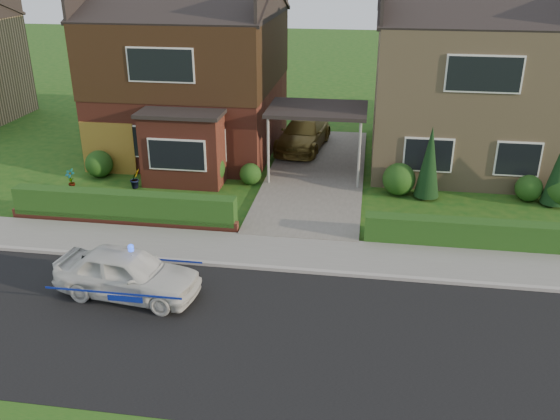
# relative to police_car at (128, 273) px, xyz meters

# --- Properties ---
(ground) EXTENTS (120.00, 120.00, 0.00)m
(ground) POSITION_rel_police_car_xyz_m (3.94, -1.20, -0.65)
(ground) COLOR #154913
(ground) RESTS_ON ground
(road) EXTENTS (60.00, 6.00, 0.02)m
(road) POSITION_rel_police_car_xyz_m (3.94, -1.20, -0.65)
(road) COLOR black
(road) RESTS_ON ground
(kerb) EXTENTS (60.00, 0.16, 0.12)m
(kerb) POSITION_rel_police_car_xyz_m (3.94, 1.85, -0.59)
(kerb) COLOR #9E9993
(kerb) RESTS_ON ground
(sidewalk) EXTENTS (60.00, 2.00, 0.10)m
(sidewalk) POSITION_rel_police_car_xyz_m (3.94, 2.90, -0.60)
(sidewalk) COLOR slate
(sidewalk) RESTS_ON ground
(driveway) EXTENTS (3.80, 12.00, 0.12)m
(driveway) POSITION_rel_police_car_xyz_m (3.94, 9.80, -0.59)
(driveway) COLOR #666059
(driveway) RESTS_ON ground
(house_left) EXTENTS (7.50, 9.53, 7.25)m
(house_left) POSITION_rel_police_car_xyz_m (-1.84, 12.70, 3.16)
(house_left) COLOR brown
(house_left) RESTS_ON ground
(house_right) EXTENTS (7.50, 8.06, 7.25)m
(house_right) POSITION_rel_police_car_xyz_m (9.74, 12.79, 3.02)
(house_right) COLOR tan
(house_right) RESTS_ON ground
(carport_link) EXTENTS (3.80, 3.00, 2.77)m
(carport_link) POSITION_rel_police_car_xyz_m (3.94, 9.75, 2.01)
(carport_link) COLOR black
(carport_link) RESTS_ON ground
(garage_door) EXTENTS (2.20, 0.10, 2.10)m
(garage_door) POSITION_rel_police_car_xyz_m (-4.30, 8.76, 0.40)
(garage_door) COLOR brown
(garage_door) RESTS_ON ground
(dwarf_wall) EXTENTS (7.70, 0.25, 0.36)m
(dwarf_wall) POSITION_rel_police_car_xyz_m (-1.86, 4.10, -0.47)
(dwarf_wall) COLOR brown
(dwarf_wall) RESTS_ON ground
(hedge_left) EXTENTS (7.50, 0.55, 0.90)m
(hedge_left) POSITION_rel_police_car_xyz_m (-1.86, 4.25, -0.65)
(hedge_left) COLOR #123B13
(hedge_left) RESTS_ON ground
(hedge_right) EXTENTS (7.50, 0.55, 0.80)m
(hedge_right) POSITION_rel_police_car_xyz_m (9.74, 4.15, -0.65)
(hedge_right) COLOR #123B13
(hedge_right) RESTS_ON ground
(shrub_left_far) EXTENTS (1.08, 1.08, 1.08)m
(shrub_left_far) POSITION_rel_police_car_xyz_m (-4.56, 8.30, -0.11)
(shrub_left_far) COLOR #123B13
(shrub_left_far) RESTS_ON ground
(shrub_left_mid) EXTENTS (1.32, 1.32, 1.32)m
(shrub_left_mid) POSITION_rel_police_car_xyz_m (-0.06, 8.10, 0.01)
(shrub_left_mid) COLOR #123B13
(shrub_left_mid) RESTS_ON ground
(shrub_left_near) EXTENTS (0.84, 0.84, 0.84)m
(shrub_left_near) POSITION_rel_police_car_xyz_m (1.54, 8.40, -0.23)
(shrub_left_near) COLOR #123B13
(shrub_left_near) RESTS_ON ground
(shrub_right_near) EXTENTS (1.20, 1.20, 1.20)m
(shrub_right_near) POSITION_rel_police_car_xyz_m (7.14, 8.20, -0.05)
(shrub_right_near) COLOR #123B13
(shrub_right_near) RESTS_ON ground
(shrub_right_mid) EXTENTS (0.96, 0.96, 0.96)m
(shrub_right_mid) POSITION_rel_police_car_xyz_m (11.74, 8.30, -0.17)
(shrub_right_mid) COLOR #123B13
(shrub_right_mid) RESTS_ON ground
(conifer_a) EXTENTS (0.90, 0.90, 2.60)m
(conifer_a) POSITION_rel_police_car_xyz_m (8.14, 8.00, 0.65)
(conifer_a) COLOR black
(conifer_a) RESTS_ON ground
(conifer_b) EXTENTS (0.90, 0.90, 2.20)m
(conifer_b) POSITION_rel_police_car_xyz_m (12.54, 8.00, 0.45)
(conifer_b) COLOR black
(conifer_b) RESTS_ON ground
(police_car) EXTENTS (3.48, 3.94, 1.46)m
(police_car) POSITION_rel_police_car_xyz_m (0.00, 0.00, 0.00)
(police_car) COLOR silver
(police_car) RESTS_ON ground
(driveway_car) EXTENTS (2.39, 4.72, 1.31)m
(driveway_car) POSITION_rel_police_car_xyz_m (3.07, 12.97, 0.13)
(driveway_car) COLOR brown
(driveway_car) RESTS_ON driveway
(potted_plant_a) EXTENTS (0.48, 0.39, 0.78)m
(potted_plant_a) POSITION_rel_police_car_xyz_m (-5.06, 6.87, -0.26)
(potted_plant_a) COLOR gray
(potted_plant_a) RESTS_ON ground
(potted_plant_b) EXTENTS (0.52, 0.48, 0.75)m
(potted_plant_b) POSITION_rel_police_car_xyz_m (-2.69, 7.33, -0.27)
(potted_plant_b) COLOR gray
(potted_plant_b) RESTS_ON ground
(potted_plant_c) EXTENTS (0.58, 0.58, 0.84)m
(potted_plant_c) POSITION_rel_police_car_xyz_m (-0.49, 4.80, -0.23)
(potted_plant_c) COLOR gray
(potted_plant_c) RESTS_ON ground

